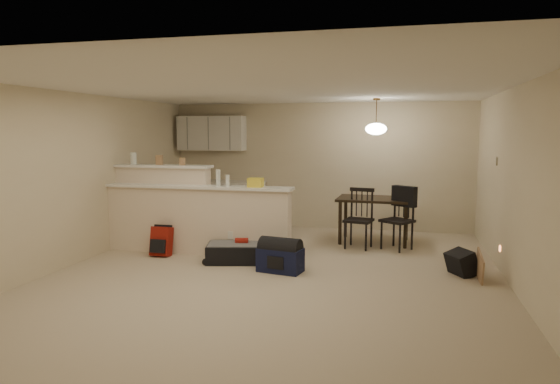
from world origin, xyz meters
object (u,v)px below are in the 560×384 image
(dining_table, at_px, (374,203))
(navy_duffel, at_px, (280,260))
(dining_chair_far, at_px, (397,219))
(red_backpack, at_px, (162,241))
(black_daypack, at_px, (461,263))
(dining_chair_near, at_px, (359,219))
(suitcase, at_px, (234,253))
(pendant_lamp, at_px, (376,128))

(dining_table, height_order, navy_duffel, dining_table)
(dining_chair_far, xyz_separation_m, navy_duffel, (-1.55, -1.74, -0.35))
(dining_chair_far, height_order, red_backpack, dining_chair_far)
(navy_duffel, xyz_separation_m, black_daypack, (2.42, 0.43, -0.00))
(dining_chair_near, distance_m, dining_chair_far, 0.63)
(dining_chair_near, xyz_separation_m, dining_chair_far, (0.62, 0.05, 0.01))
(dining_chair_near, relative_size, suitcase, 1.25)
(dining_chair_near, distance_m, navy_duffel, 1.95)
(dining_chair_far, xyz_separation_m, black_daypack, (0.87, -1.31, -0.35))
(dining_chair_far, bearing_deg, red_backpack, -125.30)
(pendant_lamp, distance_m, dining_chair_near, 1.59)
(dining_table, bearing_deg, black_daypack, -52.60)
(pendant_lamp, relative_size, black_daypack, 1.70)
(dining_chair_far, distance_m, red_backpack, 3.81)
(dining_chair_far, xyz_separation_m, red_backpack, (-3.57, -1.31, -0.28))
(dining_table, distance_m, navy_duffel, 2.54)
(red_backpack, bearing_deg, dining_chair_near, 23.05)
(pendant_lamp, bearing_deg, red_backpack, -150.77)
(dining_table, xyz_separation_m, pendant_lamp, (0.00, 0.00, 1.30))
(black_daypack, bearing_deg, red_backpack, 60.02)
(pendant_lamp, bearing_deg, dining_chair_far, -49.22)
(dining_table, height_order, suitcase, dining_table)
(red_backpack, relative_size, navy_duffel, 0.75)
(pendant_lamp, xyz_separation_m, black_daypack, (1.27, -1.77, -1.83))
(pendant_lamp, xyz_separation_m, dining_chair_far, (0.40, -0.46, -1.48))
(pendant_lamp, bearing_deg, dining_table, -90.00)
(suitcase, xyz_separation_m, navy_duffel, (0.79, -0.35, 0.03))
(dining_table, distance_m, red_backpack, 3.66)
(suitcase, relative_size, navy_duffel, 1.31)
(suitcase, bearing_deg, dining_table, 30.38)
(pendant_lamp, distance_m, red_backpack, 4.04)
(navy_duffel, distance_m, black_daypack, 2.46)
(suitcase, height_order, black_daypack, black_daypack)
(pendant_lamp, distance_m, dining_chair_far, 1.60)
(dining_chair_far, relative_size, suitcase, 1.28)
(dining_table, bearing_deg, red_backpack, -149.08)
(dining_chair_near, bearing_deg, suitcase, -130.97)
(dining_chair_far, bearing_deg, navy_duffel, -97.14)
(dining_chair_near, xyz_separation_m, red_backpack, (-2.95, -1.26, -0.27))
(suitcase, relative_size, black_daypack, 2.18)
(suitcase, height_order, navy_duffel, navy_duffel)
(dining_chair_far, relative_size, navy_duffel, 1.69)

